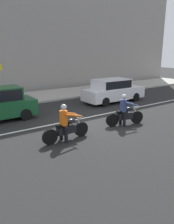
{
  "coord_description": "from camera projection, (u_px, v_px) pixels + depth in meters",
  "views": [
    {
      "loc": [
        -6.45,
        -8.94,
        3.62
      ],
      "look_at": [
        -0.76,
        -0.85,
        0.91
      ],
      "focal_mm": 35.26,
      "sensor_mm": 36.0,
      "label": 1
    }
  ],
  "objects": [
    {
      "name": "motorcycle_with_rider_orange_stripe",
      "position": [
        66.0,
        126.0,
        9.15
      ],
      "size": [
        2.2,
        0.7,
        1.58
      ],
      "color": "black",
      "rests_on": "ground_plane"
    },
    {
      "name": "lane_marking_stripe",
      "position": [
        91.0,
        117.0,
        12.69
      ],
      "size": [
        18.0,
        0.14,
        0.01
      ],
      "primitive_type": "cube",
      "color": "silver",
      "rests_on": "ground_plane"
    },
    {
      "name": "parked_sedan_white",
      "position": [
        113.0,
        90.0,
        16.25
      ],
      "size": [
        4.79,
        1.82,
        1.72
      ],
      "color": "silver",
      "rests_on": "ground_plane"
    },
    {
      "name": "ground_plane",
      "position": [
        90.0,
        123.0,
        11.58
      ],
      "size": [
        80.0,
        80.0,
        0.0
      ],
      "primitive_type": "plane",
      "color": "black"
    },
    {
      "name": "building_facade",
      "position": [
        11.0,
        6.0,
        18.62
      ],
      "size": [
        40.0,
        1.4,
        14.82
      ],
      "primitive_type": "cube",
      "color": "gray",
      "rests_on": "ground_plane"
    },
    {
      "name": "motorcycle_with_rider_denim_blue",
      "position": [
        125.0,
        113.0,
        11.12
      ],
      "size": [
        2.04,
        0.84,
        1.61
      ],
      "color": "black",
      "rests_on": "ground_plane"
    },
    {
      "name": "sidewalk_slab",
      "position": [
        32.0,
        97.0,
        17.88
      ],
      "size": [
        40.0,
        4.4,
        0.14
      ],
      "primitive_type": "cube",
      "color": "#A8A399",
      "rests_on": "ground_plane"
    },
    {
      "name": "street_sign_post",
      "position": [
        0.0,
        79.0,
        15.28
      ],
      "size": [
        0.44,
        0.08,
        2.72
      ],
      "color": "gray",
      "rests_on": "sidewalk_slab"
    }
  ]
}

